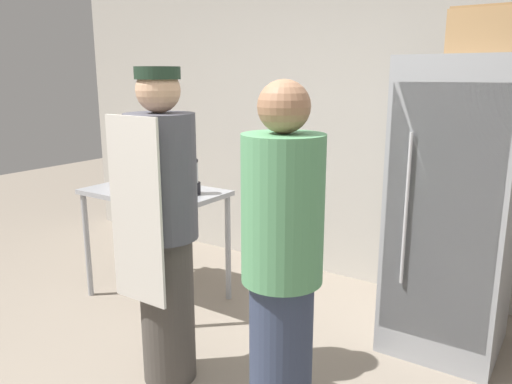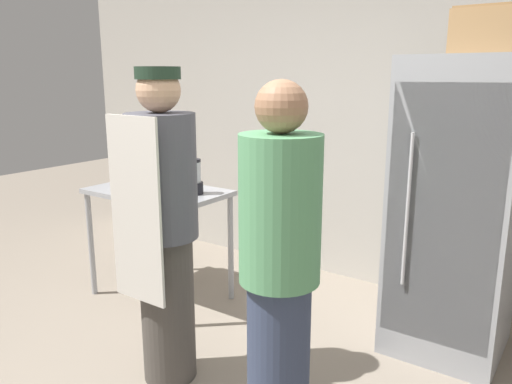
# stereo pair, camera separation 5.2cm
# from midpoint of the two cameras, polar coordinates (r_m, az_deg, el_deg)

# --- Properties ---
(back_wall) EXTENTS (6.40, 0.12, 2.79)m
(back_wall) POSITION_cam_midpoint_polar(r_m,az_deg,el_deg) (4.21, 12.93, 8.40)
(back_wall) COLOR #B7B2A8
(back_wall) RESTS_ON ground_plane
(refrigerator) EXTENTS (0.68, 0.74, 1.84)m
(refrigerator) POSITION_cam_midpoint_polar(r_m,az_deg,el_deg) (3.32, 22.34, -1.89)
(refrigerator) COLOR #9EA0A5
(refrigerator) RESTS_ON ground_plane
(prep_counter) EXTENTS (1.04, 0.64, 0.87)m
(prep_counter) POSITION_cam_midpoint_polar(r_m,az_deg,el_deg) (3.89, -10.74, -1.32)
(prep_counter) COLOR #9EA0A5
(prep_counter) RESTS_ON ground_plane
(donut_box) EXTENTS (0.24, 0.24, 0.28)m
(donut_box) POSITION_cam_midpoint_polar(r_m,az_deg,el_deg) (3.81, -12.43, 0.76)
(donut_box) COLOR silver
(donut_box) RESTS_ON prep_counter
(blender_pitcher) EXTENTS (0.14, 0.14, 0.26)m
(blender_pitcher) POSITION_cam_midpoint_polar(r_m,az_deg,el_deg) (3.67, -6.72, 1.52)
(blender_pitcher) COLOR black
(blender_pitcher) RESTS_ON prep_counter
(binder_stack) EXTENTS (0.28, 0.26, 0.16)m
(binder_stack) POSITION_cam_midpoint_polar(r_m,az_deg,el_deg) (4.21, -12.55, 2.37)
(binder_stack) COLOR #2D5193
(binder_stack) RESTS_ON prep_counter
(cardboard_storage_box) EXTENTS (0.37, 0.26, 0.26)m
(cardboard_storage_box) POSITION_cam_midpoint_polar(r_m,az_deg,el_deg) (3.13, 25.46, 16.31)
(cardboard_storage_box) COLOR #A87F51
(cardboard_storage_box) RESTS_ON refrigerator
(person_baker) EXTENTS (0.37, 0.39, 1.77)m
(person_baker) POSITION_cam_midpoint_polar(r_m,az_deg,el_deg) (2.78, -9.99, -3.82)
(person_baker) COLOR #47423D
(person_baker) RESTS_ON ground_plane
(person_customer) EXTENTS (0.36, 0.36, 1.71)m
(person_customer) POSITION_cam_midpoint_polar(r_m,az_deg,el_deg) (2.25, 3.37, -9.02)
(person_customer) COLOR #333D56
(person_customer) RESTS_ON ground_plane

